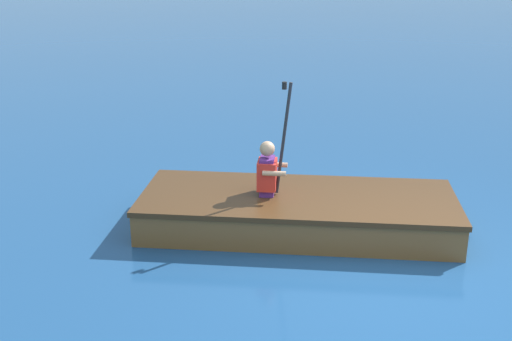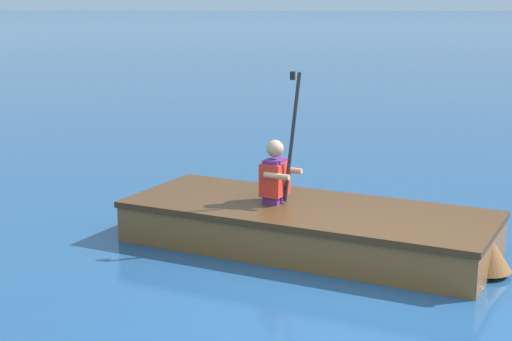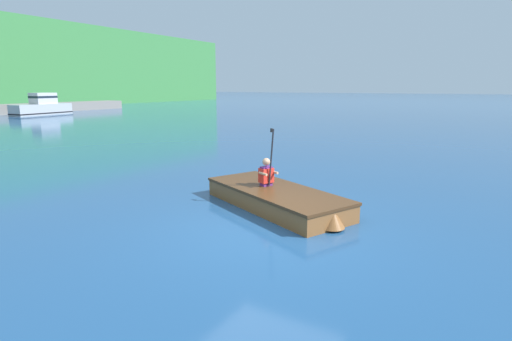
# 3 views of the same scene
# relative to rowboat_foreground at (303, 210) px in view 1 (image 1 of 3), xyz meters

# --- Properties ---
(ground_plane) EXTENTS (300.00, 300.00, 0.00)m
(ground_plane) POSITION_rel_rowboat_foreground_xyz_m (-1.34, -0.47, -0.23)
(ground_plane) COLOR navy
(rowboat_foreground) EXTENTS (2.72, 3.82, 0.41)m
(rowboat_foreground) POSITION_rel_rowboat_foreground_xyz_m (0.00, 0.00, 0.00)
(rowboat_foreground) COLOR brown
(rowboat_foreground) RESTS_ON ground
(person_paddler) EXTENTS (0.43, 0.43, 1.29)m
(person_paddler) POSITION_rel_rowboat_foreground_xyz_m (0.16, 0.36, 0.46)
(person_paddler) COLOR #592672
(person_paddler) RESTS_ON rowboat_foreground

